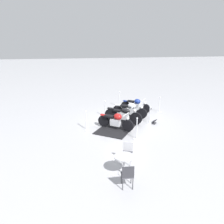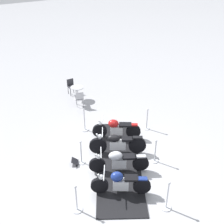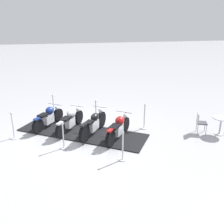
{
  "view_description": "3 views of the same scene",
  "coord_description": "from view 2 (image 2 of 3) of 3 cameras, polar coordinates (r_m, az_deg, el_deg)",
  "views": [
    {
      "loc": [
        2.76,
        12.93,
        4.91
      ],
      "look_at": [
        0.98,
        0.7,
        0.78
      ],
      "focal_mm": 36.96,
      "sensor_mm": 36.0,
      "label": 1
    },
    {
      "loc": [
        -5.11,
        -6.99,
        7.32
      ],
      "look_at": [
        1.07,
        1.99,
        0.99
      ],
      "focal_mm": 45.01,
      "sensor_mm": 36.0,
      "label": 2
    },
    {
      "loc": [
        10.04,
        -0.72,
        4.65
      ],
      "look_at": [
        0.64,
        1.18,
        1.1
      ],
      "focal_mm": 41.27,
      "sensor_mm": 36.0,
      "label": 3
    }
  ],
  "objects": [
    {
      "name": "stanchion_right_mid",
      "position": [
        11.13,
        -6.24,
        -8.73
      ],
      "size": [
        0.3,
        0.3,
        1.05
      ],
      "color": "silver",
      "rests_on": "ground_plane"
    },
    {
      "name": "display_platform",
      "position": [
        11.33,
        1.27,
        -10.0
      ],
      "size": [
        4.38,
        5.52,
        0.04
      ],
      "primitive_type": "cube",
      "rotation": [
        0.0,
        0.0,
        -2.14
      ],
      "color": "black",
      "rests_on": "ground_plane"
    },
    {
      "name": "stanchion_right_front",
      "position": [
        13.04,
        -5.58,
        -2.36
      ],
      "size": [
        0.36,
        0.36,
        1.14
      ],
      "color": "silver",
      "rests_on": "ground_plane"
    },
    {
      "name": "stanchion_left_front",
      "position": [
        13.13,
        7.1,
        -1.95
      ],
      "size": [
        0.28,
        0.28,
        1.08
      ],
      "color": "silver",
      "rests_on": "ground_plane"
    },
    {
      "name": "motorcycle_black",
      "position": [
        11.46,
        1.02,
        -6.39
      ],
      "size": [
        2.01,
        1.39,
        1.04
      ],
      "rotation": [
        0.0,
        0.0,
        -3.73
      ],
      "color": "black",
      "rests_on": "display_platform"
    },
    {
      "name": "motorcycle_navy",
      "position": [
        9.79,
        1.62,
        -14.14
      ],
      "size": [
        1.74,
        1.31,
        0.9
      ],
      "rotation": [
        0.0,
        0.0,
        -3.77
      ],
      "color": "black",
      "rests_on": "display_platform"
    },
    {
      "name": "info_placard",
      "position": [
        11.28,
        -7.52,
        -10.16
      ],
      "size": [
        0.41,
        0.43,
        0.24
      ],
      "rotation": [
        0.0,
        0.0,
        1.0
      ],
      "color": "#333338",
      "rests_on": "ground_plane"
    },
    {
      "name": "ground_plane",
      "position": [
        11.34,
        1.27,
        -10.07
      ],
      "size": [
        80.0,
        80.0,
        0.0
      ],
      "primitive_type": "plane",
      "color": "#B2B2B7"
    },
    {
      "name": "motorcycle_chrome",
      "position": [
        10.59,
        1.24,
        -9.89
      ],
      "size": [
        1.98,
        1.28,
        0.91
      ],
      "rotation": [
        0.0,
        0.0,
        -3.69
      ],
      "color": "black",
      "rests_on": "display_platform"
    },
    {
      "name": "motorcycle_maroon",
      "position": [
        12.36,
        0.8,
        -3.34
      ],
      "size": [
        1.79,
        1.37,
        0.94
      ],
      "rotation": [
        0.0,
        0.0,
        -3.78
      ],
      "color": "black",
      "rests_on": "display_platform"
    },
    {
      "name": "cafe_chair_near_table",
      "position": [
        15.0,
        -6.63,
        2.93
      ],
      "size": [
        0.51,
        0.51,
        0.87
      ],
      "rotation": [
        0.0,
        0.0,
        1.21
      ],
      "color": "#B7B7BC",
      "rests_on": "ground_plane"
    },
    {
      "name": "cafe_chair_across_table",
      "position": [
        16.41,
        -8.29,
        5.33
      ],
      "size": [
        0.42,
        0.42,
        0.89
      ],
      "rotation": [
        0.0,
        0.0,
        -1.62
      ],
      "color": "#2D2D33",
      "rests_on": "ground_plane"
    },
    {
      "name": "cafe_table",
      "position": [
        15.71,
        -7.07,
        4.44
      ],
      "size": [
        0.74,
        0.74,
        0.75
      ],
      "color": "#B7B7BC",
      "rests_on": "ground_plane"
    },
    {
      "name": "stanchion_left_rear",
      "position": [
        9.61,
        11.07,
        -17.19
      ],
      "size": [
        0.36,
        0.36,
        1.13
      ],
      "color": "silver",
      "rests_on": "ground_plane"
    },
    {
      "name": "stanchion_right_rear",
      "position": [
        9.47,
        -7.18,
        -17.84
      ],
      "size": [
        0.35,
        0.35,
        1.06
      ],
      "color": "silver",
      "rests_on": "ground_plane"
    },
    {
      "name": "stanchion_left_mid",
      "position": [
        11.28,
        8.73,
        -8.47
      ],
      "size": [
        0.31,
        0.31,
        1.04
      ],
      "color": "silver",
      "rests_on": "ground_plane"
    }
  ]
}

